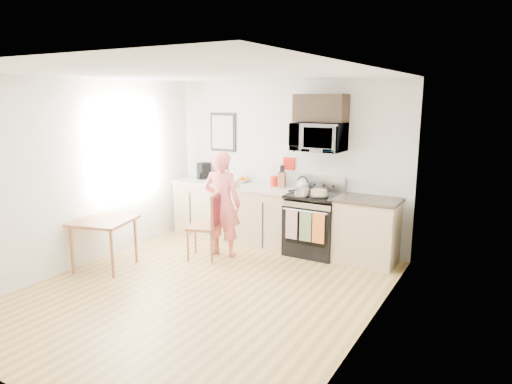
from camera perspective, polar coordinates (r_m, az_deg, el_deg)
The scene contains 28 objects.
floor at distance 5.76m, azimuth -6.73°, elevation -12.24°, with size 4.60×4.60×0.00m, color #A0793E.
back_wall at distance 7.30m, azimuth 3.85°, elevation 3.61°, with size 4.00×0.04×2.60m, color beige.
front_wall at distance 3.84m, azimuth -28.21°, elevation -5.33°, with size 4.00×0.04×2.60m, color beige.
left_wall at distance 6.74m, azimuth -20.79°, elevation 2.17°, with size 0.04×4.60×2.60m, color beige.
right_wall at distance 4.48m, azimuth 13.87°, elevation -1.97°, with size 0.04×4.60×2.60m, color beige.
ceiling at distance 5.27m, azimuth -7.44°, elevation 14.55°, with size 4.00×4.60×0.04m, color silver.
window at distance 7.21m, azimuth -15.85°, elevation 5.08°, with size 0.06×1.40×1.50m.
cabinet_left at distance 7.60m, azimuth -2.67°, elevation -2.59°, with size 2.10×0.60×0.90m, color tan.
countertop_left at distance 7.50m, azimuth -2.71°, elevation 0.89°, with size 2.14×0.64×0.04m, color beige.
cabinet_right at distance 6.71m, azimuth 13.66°, elevation -4.89°, with size 0.84×0.60×0.90m, color tan.
countertop_right at distance 6.59m, azimuth 13.86°, elevation -0.98°, with size 0.88×0.64×0.04m, color black.
range at distance 6.94m, azimuth 7.24°, elevation -4.20°, with size 0.76×0.70×1.16m.
microwave at distance 6.80m, azimuth 7.88°, elevation 6.81°, with size 0.76×0.51×0.42m, color #B3B3B8.
upper_cabinet at distance 6.81m, azimuth 8.13°, elevation 10.36°, with size 0.76×0.35×0.40m, color black.
wall_art at distance 7.83m, azimuth -4.15°, elevation 7.47°, with size 0.50×0.04×0.65m.
wall_trivet at distance 7.27m, azimuth 4.15°, elevation 3.56°, with size 0.20×0.02×0.20m, color #B4170F.
person at distance 6.75m, azimuth -4.25°, elevation -1.49°, with size 0.58×0.38×1.58m, color #DF3D43.
dining_table at distance 6.61m, azimuth -18.55°, elevation -3.95°, with size 0.79×0.79×0.69m.
chair at distance 6.63m, azimuth -5.54°, elevation -3.13°, with size 0.57×0.53×0.98m.
knife_block at distance 7.20m, azimuth 3.24°, elevation 1.55°, with size 0.11×0.15×0.24m, color brown.
utensil_crock at distance 7.25m, azimuth 2.34°, elevation 1.98°, with size 0.13×0.13×0.40m.
fruit_bowl at distance 7.60m, azimuth -1.63°, elevation 1.49°, with size 0.23×0.23×0.10m.
milk_carton at distance 7.56m, azimuth -3.84°, elevation 2.10°, with size 0.10×0.10×0.25m, color tan.
coffee_maker at distance 7.98m, azimuth -6.57°, elevation 2.60°, with size 0.21×0.26×0.28m.
bread_bag at distance 7.26m, azimuth -2.98°, elevation 1.08°, with size 0.27×0.13×0.10m, color tan.
cake at distance 6.66m, azimuth 7.85°, elevation -0.16°, with size 0.29×0.29×0.10m.
kettle at distance 6.98m, azimuth 5.86°, elevation 0.90°, with size 0.19×0.19×0.24m.
pot at distance 6.68m, azimuth 5.74°, elevation 0.01°, with size 0.23×0.35×0.11m.
Camera 1 is at (3.18, -4.19, 2.34)m, focal length 32.00 mm.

